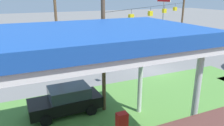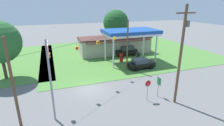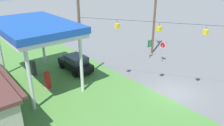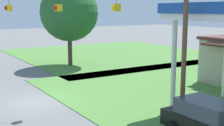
{
  "view_description": "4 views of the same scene",
  "coord_description": "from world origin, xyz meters",
  "px_view_note": "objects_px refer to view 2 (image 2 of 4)",
  "views": [
    {
      "loc": [
        12.26,
        16.94,
        7.32
      ],
      "look_at": [
        5.21,
        1.31,
        1.9
      ],
      "focal_mm": 35.0,
      "sensor_mm": 36.0,
      "label": 1
    },
    {
      "loc": [
        -4.17,
        -20.0,
        10.36
      ],
      "look_at": [
        4.11,
        3.06,
        2.06
      ],
      "focal_mm": 28.0,
      "sensor_mm": 36.0,
      "label": 2
    },
    {
      "loc": [
        -9.66,
        15.21,
        10.15
      ],
      "look_at": [
        5.11,
        3.05,
        2.06
      ],
      "focal_mm": 35.0,
      "sensor_mm": 36.0,
      "label": 3
    },
    {
      "loc": [
        18.3,
        -6.04,
        5.6
      ],
      "look_at": [
        3.01,
        3.63,
        2.55
      ],
      "focal_mm": 50.0,
      "sensor_mm": 36.0,
      "label": 4
    }
  ],
  "objects_px": {
    "fuel_pump_near": "(121,58)",
    "tree_behind_station": "(116,23)",
    "car_at_pumps_rear": "(126,51)",
    "car_at_pumps_front": "(141,63)",
    "utility_pole_main": "(181,52)",
    "fuel_pump_far": "(138,57)",
    "route_sign": "(159,83)",
    "stop_sign_overhead": "(49,65)",
    "gas_station_store": "(115,45)",
    "stop_sign_roadside": "(148,86)",
    "gas_station_canopy": "(131,33)"
  },
  "relations": [
    {
      "from": "fuel_pump_near",
      "to": "tree_behind_station",
      "type": "relative_size",
      "value": 0.19
    },
    {
      "from": "car_at_pumps_rear",
      "to": "tree_behind_station",
      "type": "relative_size",
      "value": 0.52
    },
    {
      "from": "car_at_pumps_front",
      "to": "utility_pole_main",
      "type": "distance_m",
      "value": 11.88
    },
    {
      "from": "fuel_pump_near",
      "to": "fuel_pump_far",
      "type": "relative_size",
      "value": 1.0
    },
    {
      "from": "route_sign",
      "to": "utility_pole_main",
      "type": "bearing_deg",
      "value": -58.36
    },
    {
      "from": "fuel_pump_near",
      "to": "stop_sign_overhead",
      "type": "distance_m",
      "value": 18.91
    },
    {
      "from": "car_at_pumps_front",
      "to": "tree_behind_station",
      "type": "bearing_deg",
      "value": 82.88
    },
    {
      "from": "car_at_pumps_front",
      "to": "gas_station_store",
      "type": "bearing_deg",
      "value": 92.09
    },
    {
      "from": "car_at_pumps_rear",
      "to": "stop_sign_roadside",
      "type": "relative_size",
      "value": 1.9
    },
    {
      "from": "gas_station_canopy",
      "to": "stop_sign_roadside",
      "type": "xyz_separation_m",
      "value": [
        -4.18,
        -13.41,
        -3.65
      ]
    },
    {
      "from": "gas_station_canopy",
      "to": "tree_behind_station",
      "type": "xyz_separation_m",
      "value": [
        1.83,
        12.17,
        0.57
      ]
    },
    {
      "from": "tree_behind_station",
      "to": "stop_sign_roadside",
      "type": "bearing_deg",
      "value": -103.22
    },
    {
      "from": "gas_station_store",
      "to": "utility_pole_main",
      "type": "height_order",
      "value": "utility_pole_main"
    },
    {
      "from": "fuel_pump_near",
      "to": "car_at_pumps_rear",
      "type": "relative_size",
      "value": 0.36
    },
    {
      "from": "utility_pole_main",
      "to": "stop_sign_overhead",
      "type": "bearing_deg",
      "value": 174.28
    },
    {
      "from": "utility_pole_main",
      "to": "car_at_pumps_front",
      "type": "bearing_deg",
      "value": 81.57
    },
    {
      "from": "route_sign",
      "to": "tree_behind_station",
      "type": "relative_size",
      "value": 0.26
    },
    {
      "from": "car_at_pumps_rear",
      "to": "route_sign",
      "type": "height_order",
      "value": "route_sign"
    },
    {
      "from": "fuel_pump_near",
      "to": "car_at_pumps_front",
      "type": "xyz_separation_m",
      "value": [
        1.87,
        -4.08,
        0.1
      ]
    },
    {
      "from": "fuel_pump_far",
      "to": "stop_sign_overhead",
      "type": "distance_m",
      "value": 21.3
    },
    {
      "from": "car_at_pumps_front",
      "to": "car_at_pumps_rear",
      "type": "bearing_deg",
      "value": 82.68
    },
    {
      "from": "gas_station_canopy",
      "to": "gas_station_store",
      "type": "relative_size",
      "value": 0.62
    },
    {
      "from": "car_at_pumps_front",
      "to": "stop_sign_overhead",
      "type": "xyz_separation_m",
      "value": [
        -14.22,
        -9.45,
        4.58
      ]
    },
    {
      "from": "stop_sign_overhead",
      "to": "tree_behind_station",
      "type": "distance_m",
      "value": 30.23
    },
    {
      "from": "fuel_pump_near",
      "to": "route_sign",
      "type": "bearing_deg",
      "value": -93.48
    },
    {
      "from": "fuel_pump_near",
      "to": "route_sign",
      "type": "xyz_separation_m",
      "value": [
        -0.79,
        -13.05,
        0.9
      ]
    },
    {
      "from": "gas_station_store",
      "to": "fuel_pump_far",
      "type": "distance_m",
      "value": 7.14
    },
    {
      "from": "gas_station_canopy",
      "to": "gas_station_store",
      "type": "bearing_deg",
      "value": 94.0
    },
    {
      "from": "gas_station_canopy",
      "to": "car_at_pumps_rear",
      "type": "distance_m",
      "value": 6.09
    },
    {
      "from": "route_sign",
      "to": "tree_behind_station",
      "type": "bearing_deg",
      "value": 80.24
    },
    {
      "from": "route_sign",
      "to": "gas_station_canopy",
      "type": "bearing_deg",
      "value": 79.13
    },
    {
      "from": "utility_pole_main",
      "to": "tree_behind_station",
      "type": "height_order",
      "value": "utility_pole_main"
    },
    {
      "from": "fuel_pump_near",
      "to": "stop_sign_roadside",
      "type": "distance_m",
      "value": 13.67
    },
    {
      "from": "car_at_pumps_rear",
      "to": "stop_sign_roadside",
      "type": "bearing_deg",
      "value": 75.64
    },
    {
      "from": "fuel_pump_near",
      "to": "route_sign",
      "type": "height_order",
      "value": "route_sign"
    },
    {
      "from": "fuel_pump_far",
      "to": "stop_sign_overhead",
      "type": "bearing_deg",
      "value": -139.38
    },
    {
      "from": "gas_station_store",
      "to": "stop_sign_overhead",
      "type": "bearing_deg",
      "value": -123.87
    },
    {
      "from": "gas_station_store",
      "to": "route_sign",
      "type": "height_order",
      "value": "gas_station_store"
    },
    {
      "from": "gas_station_canopy",
      "to": "fuel_pump_far",
      "type": "xyz_separation_m",
      "value": [
        1.71,
        -0.0,
        -4.65
      ]
    },
    {
      "from": "stop_sign_roadside",
      "to": "stop_sign_overhead",
      "type": "relative_size",
      "value": 0.33
    },
    {
      "from": "route_sign",
      "to": "stop_sign_overhead",
      "type": "bearing_deg",
      "value": -177.62
    },
    {
      "from": "fuel_pump_far",
      "to": "route_sign",
      "type": "xyz_separation_m",
      "value": [
        -4.22,
        -13.05,
        0.9
      ]
    },
    {
      "from": "gas_station_canopy",
      "to": "car_at_pumps_front",
      "type": "xyz_separation_m",
      "value": [
        0.16,
        -4.08,
        -4.55
      ]
    },
    {
      "from": "gas_station_store",
      "to": "utility_pole_main",
      "type": "bearing_deg",
      "value": -92.56
    },
    {
      "from": "gas_station_canopy",
      "to": "car_at_pumps_rear",
      "type": "height_order",
      "value": "gas_station_canopy"
    },
    {
      "from": "fuel_pump_far",
      "to": "stop_sign_overhead",
      "type": "relative_size",
      "value": 0.22
    },
    {
      "from": "tree_behind_station",
      "to": "gas_station_canopy",
      "type": "bearing_deg",
      "value": -98.56
    },
    {
      "from": "fuel_pump_near",
      "to": "fuel_pump_far",
      "type": "bearing_deg",
      "value": 0.0
    },
    {
      "from": "stop_sign_roadside",
      "to": "tree_behind_station",
      "type": "distance_m",
      "value": 26.62
    },
    {
      "from": "gas_station_canopy",
      "to": "fuel_pump_far",
      "type": "height_order",
      "value": "gas_station_canopy"
    }
  ]
}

